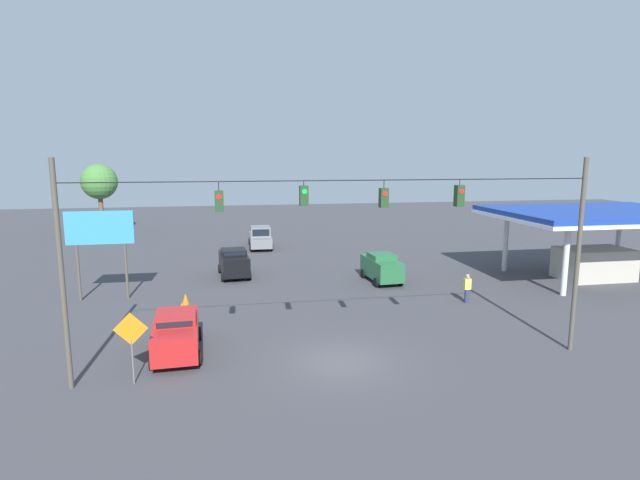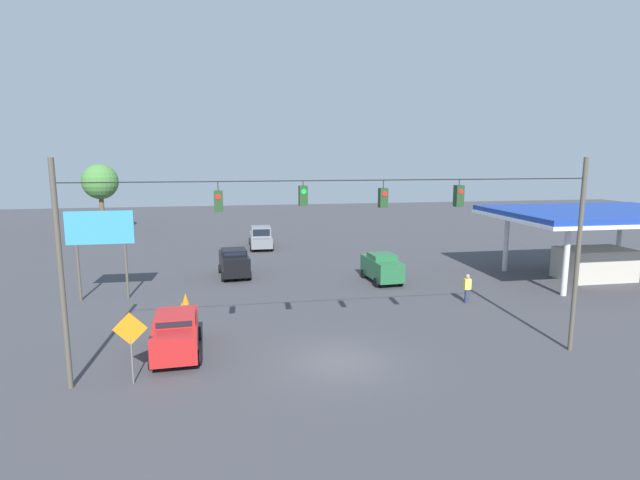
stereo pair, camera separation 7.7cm
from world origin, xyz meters
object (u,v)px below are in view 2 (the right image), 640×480
overhead_signal_span (344,240)px  traffic_cone_third (177,322)px  traffic_cone_nearest (172,352)px  pedestrian (467,289)px  roadside_billboard (100,235)px  pickup_truck_grey_withflow_deep (261,238)px  traffic_cone_second (176,336)px  traffic_cone_fourth (182,308)px  gas_station (598,229)px  sedan_red_parked_shoulder (176,332)px  traffic_cone_fifth (186,299)px  tree_horizon_left (100,182)px  sedan_green_oncoming_far (382,267)px  work_zone_sign (130,334)px

overhead_signal_span → traffic_cone_third: (7.25, -6.12, -5.00)m
traffic_cone_nearest → pedestrian: 17.27m
pedestrian → roadside_billboard: bearing=-12.1°
pedestrian → traffic_cone_nearest: bearing=18.9°
pickup_truck_grey_withflow_deep → traffic_cone_second: (5.41, 23.95, -0.65)m
traffic_cone_fourth → pedestrian: size_ratio=0.38×
roadside_billboard → pedestrian: 22.10m
traffic_cone_nearest → gas_station: size_ratio=0.05×
traffic_cone_fourth → overhead_signal_span: bearing=130.3°
traffic_cone_third → pedestrian: (-16.51, -1.55, 0.55)m
sedan_red_parked_shoulder → pedestrian: bearing=-163.0°
overhead_signal_span → traffic_cone_third: 10.72m
pedestrian → traffic_cone_fifth: bearing=-9.2°
sedan_red_parked_shoulder → tree_horizon_left: size_ratio=0.60×
sedan_green_oncoming_far → sedan_red_parked_shoulder: size_ratio=0.89×
tree_horizon_left → sedan_red_parked_shoulder: bearing=107.4°
tree_horizon_left → traffic_cone_nearest: bearing=106.9°
gas_station → pickup_truck_grey_withflow_deep: bearing=-36.3°
traffic_cone_fourth → work_zone_sign: bearing=83.1°
sedan_red_parked_shoulder → traffic_cone_third: (0.32, -3.39, -0.64)m
traffic_cone_fourth → gas_station: size_ratio=0.05×
traffic_cone_fourth → traffic_cone_fifth: size_ratio=1.00×
sedan_green_oncoming_far → tree_horizon_left: tree_horizon_left is taller
traffic_cone_third → tree_horizon_left: tree_horizon_left is taller
work_zone_sign → pedestrian: work_zone_sign is taller
overhead_signal_span → work_zone_sign: 8.91m
sedan_green_oncoming_far → traffic_cone_fourth: bearing=20.8°
traffic_cone_nearest → roadside_billboard: 11.96m
traffic_cone_fifth → traffic_cone_nearest: bearing=90.9°
sedan_green_oncoming_far → gas_station: 15.38m
traffic_cone_second → traffic_cone_fourth: bearing=-88.4°
sedan_red_parked_shoulder → traffic_cone_nearest: bearing=78.9°
traffic_cone_fifth → traffic_cone_fourth: bearing=88.8°
pickup_truck_grey_withflow_deep → work_zone_sign: (6.58, 28.12, 1.01)m
traffic_cone_nearest → traffic_cone_fourth: (0.16, -6.44, 0.00)m
traffic_cone_nearest → traffic_cone_fifth: same height
pickup_truck_grey_withflow_deep → traffic_cone_second: pickup_truck_grey_withflow_deep is taller
sedan_red_parked_shoulder → work_zone_sign: size_ratio=1.64×
traffic_cone_nearest → roadside_billboard: roadside_billboard is taller
traffic_cone_third → sedan_green_oncoming_far: bearing=-150.6°
traffic_cone_second → sedan_red_parked_shoulder: bearing=97.0°
overhead_signal_span → sedan_red_parked_shoulder: (6.93, -2.72, -4.36)m
traffic_cone_fourth → roadside_billboard: 7.18m
work_zone_sign → tree_horizon_left: size_ratio=0.37×
traffic_cone_fifth → roadside_billboard: (4.95, -1.93, 3.66)m
traffic_cone_nearest → pickup_truck_grey_withflow_deep: bearing=-101.7°
gas_station → roadside_billboard: (32.95, -0.72, 0.37)m
traffic_cone_fourth → traffic_cone_fifth: (-0.04, -1.82, 0.00)m
traffic_cone_nearest → traffic_cone_fifth: (0.13, -8.26, 0.00)m
pickup_truck_grey_withflow_deep → tree_horizon_left: tree_horizon_left is taller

